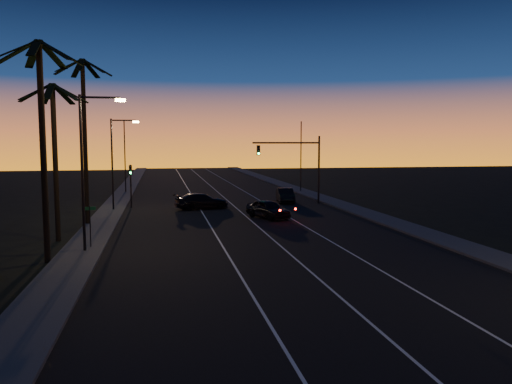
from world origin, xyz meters
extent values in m
cube|color=black|center=(0.00, 30.00, 0.01)|extent=(20.00, 170.00, 0.01)
cube|color=#363634|center=(-11.20, 30.00, 0.08)|extent=(2.40, 170.00, 0.16)
cube|color=#363634|center=(11.20, 30.00, 0.08)|extent=(2.40, 170.00, 0.16)
cube|color=silver|center=(-3.00, 30.00, 0.02)|extent=(0.12, 160.00, 0.01)
cube|color=silver|center=(0.50, 30.00, 0.02)|extent=(0.12, 160.00, 0.01)
cube|color=silver|center=(4.00, 30.00, 0.02)|extent=(0.12, 160.00, 0.01)
cylinder|color=black|center=(-12.60, 18.00, 5.75)|extent=(0.32, 0.32, 11.50)
cube|color=black|center=(-11.57, 18.26, 10.94)|extent=(2.18, 0.92, 1.18)
cube|color=black|center=(-12.16, 18.97, 10.94)|extent=(1.25, 2.12, 1.18)
cube|color=black|center=(-13.08, 18.94, 10.94)|extent=(1.34, 2.09, 1.18)
cube|color=black|center=(-13.64, 18.21, 10.94)|extent=(2.18, 0.82, 1.18)
cube|color=black|center=(-13.41, 17.32, 10.94)|extent=(1.90, 1.69, 1.18)
cube|color=black|center=(-12.57, 16.94, 10.94)|extent=(0.45, 2.16, 1.18)
cube|color=black|center=(-11.75, 17.36, 10.94)|extent=(1.95, 1.61, 1.18)
cylinder|color=black|center=(-13.20, 24.00, 5.00)|extent=(0.32, 0.32, 10.00)
cube|color=black|center=(-12.17, 24.26, 9.44)|extent=(2.18, 0.92, 1.18)
cube|color=black|center=(-12.76, 24.97, 9.44)|extent=(1.25, 2.12, 1.18)
cube|color=black|center=(-13.68, 24.94, 9.44)|extent=(1.34, 2.09, 1.18)
cube|color=black|center=(-14.24, 24.21, 9.44)|extent=(2.18, 0.82, 1.18)
cube|color=black|center=(-14.01, 23.32, 9.44)|extent=(1.90, 1.69, 1.18)
cube|color=black|center=(-13.17, 22.94, 9.44)|extent=(0.45, 2.16, 1.18)
cube|color=black|center=(-12.35, 23.36, 9.44)|extent=(1.95, 1.61, 1.18)
cylinder|color=black|center=(-12.20, 30.00, 6.25)|extent=(0.32, 0.32, 12.50)
cube|color=black|center=(-11.17, 30.26, 11.94)|extent=(2.18, 0.92, 1.18)
cube|color=black|center=(-11.76, 30.97, 11.94)|extent=(1.25, 2.12, 1.18)
cube|color=black|center=(-12.68, 30.94, 11.94)|extent=(1.34, 2.09, 1.18)
cube|color=black|center=(-13.24, 30.21, 11.94)|extent=(2.18, 0.82, 1.18)
cube|color=black|center=(-13.01, 29.32, 11.94)|extent=(1.90, 1.69, 1.18)
cube|color=black|center=(-12.17, 28.94, 11.94)|extent=(0.45, 2.16, 1.18)
cube|color=black|center=(-11.35, 29.36, 11.94)|extent=(1.95, 1.61, 1.18)
cylinder|color=black|center=(-11.00, 20.00, 4.50)|extent=(0.16, 0.16, 9.00)
cylinder|color=black|center=(-9.90, 20.00, 8.85)|extent=(2.20, 0.12, 0.12)
cube|color=#FFC166|center=(-8.80, 20.00, 8.72)|extent=(0.55, 0.26, 0.16)
cylinder|color=black|center=(-11.00, 38.00, 4.25)|extent=(0.16, 0.16, 8.50)
cylinder|color=black|center=(-9.90, 38.00, 8.35)|extent=(2.20, 0.12, 0.12)
cube|color=#FFC166|center=(-8.80, 38.00, 8.22)|extent=(0.55, 0.26, 0.16)
cylinder|color=black|center=(-10.80, 21.00, 1.30)|extent=(0.06, 0.06, 2.60)
cube|color=#0D5124|center=(-10.80, 21.00, 2.45)|extent=(0.70, 0.03, 0.20)
cylinder|color=black|center=(9.50, 40.00, 3.50)|extent=(0.20, 0.20, 7.00)
cylinder|color=black|center=(6.00, 40.00, 6.30)|extent=(7.00, 0.16, 0.16)
cube|color=black|center=(3.10, 40.00, 5.55)|extent=(0.32, 0.28, 1.00)
sphere|color=black|center=(3.10, 39.83, 5.87)|extent=(0.20, 0.20, 0.20)
sphere|color=black|center=(3.10, 39.83, 5.55)|extent=(0.20, 0.20, 0.20)
sphere|color=#14FF59|center=(3.10, 39.83, 5.23)|extent=(0.20, 0.20, 0.20)
cylinder|color=black|center=(-9.50, 40.00, 2.10)|extent=(0.14, 0.14, 4.20)
cube|color=black|center=(-9.50, 40.00, 3.70)|extent=(0.28, 0.25, 0.90)
sphere|color=black|center=(-9.50, 39.85, 3.98)|extent=(0.18, 0.18, 0.18)
sphere|color=black|center=(-9.50, 39.85, 3.70)|extent=(0.18, 0.18, 0.18)
sphere|color=#14FF59|center=(-9.50, 39.85, 3.42)|extent=(0.18, 0.18, 0.18)
cylinder|color=black|center=(-11.00, 55.00, 4.50)|extent=(0.14, 0.14, 9.00)
cylinder|color=black|center=(11.00, 52.00, 4.50)|extent=(0.14, 0.14, 9.00)
imported|color=black|center=(2.12, 30.90, 0.79)|extent=(3.49, 4.91, 1.55)
sphere|color=#FF0F05|center=(2.49, 28.09, 1.03)|extent=(0.18, 0.18, 0.18)
sphere|color=#FF0F05|center=(3.91, 28.71, 1.03)|extent=(0.18, 0.18, 0.18)
imported|color=black|center=(6.25, 41.27, 0.76)|extent=(2.16, 4.72, 1.50)
imported|color=black|center=(-2.85, 37.84, 0.76)|extent=(5.47, 3.05, 1.50)
camera|label=1|loc=(-6.64, -9.51, 6.33)|focal=35.00mm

